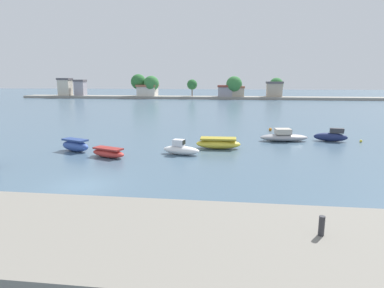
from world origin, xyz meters
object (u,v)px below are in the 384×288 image
Objects in this scene: moored_boat_4 at (218,143)px; moored_boat_5 at (284,137)px; mooring_buoy_1 at (270,129)px; moored_boat_2 at (108,153)px; mooring_bollard at (322,226)px; moored_boat_1 at (75,145)px; moored_boat_3 at (181,149)px; moored_boat_6 at (331,136)px; mooring_buoy_0 at (361,141)px.

moored_boat_5 reaches higher than moored_boat_4.
moored_boat_5 is at bearing -84.60° from mooring_buoy_1.
moored_boat_4 is at bearing 47.76° from moored_boat_2.
moored_boat_5 is at bearing 83.88° from mooring_bollard.
moored_boat_5 is (17.14, 9.93, 0.11)m from moored_boat_2.
moored_boat_1 is (-18.41, 19.06, -1.64)m from mooring_bollard.
moored_boat_2 is 11.02m from moored_boat_4.
moored_boat_3 is (6.44, 1.88, 0.08)m from moored_boat_2.
moored_boat_6 is (12.69, 5.51, 0.04)m from moored_boat_4.
moored_boat_6 is at bearing 40.41° from moored_boat_3.
moored_boat_1 is at bearing -165.76° from moored_boat_5.
moored_boat_1 is 14.32m from moored_boat_4.
mooring_buoy_1 is (-9.24, 7.00, 0.07)m from mooring_buoy_0.
moored_boat_3 is 13.39m from moored_boat_5.
moored_boat_2 is 12.24× the size of mooring_buoy_0.
moored_boat_2 is 27.63m from mooring_buoy_0.
mooring_bollard is at bearing -96.49° from moored_boat_6.
mooring_buoy_1 is at bearing 89.21° from moored_boat_5.
moored_boat_1 is 28.01m from moored_boat_6.
moored_boat_1 reaches higher than moored_boat_4.
moored_boat_3 reaches higher than mooring_buoy_0.
moored_boat_5 is 5.42m from moored_boat_6.
moored_boat_3 is (10.61, -0.11, -0.09)m from moored_boat_1.
moored_boat_2 is 0.99× the size of moored_boat_6.
moored_boat_4 is 8.82m from moored_boat_5.
mooring_bollard is 0.12× the size of moored_boat_5.
mooring_bollard is 28.83m from moored_boat_6.
mooring_bollard reaches higher than moored_boat_6.
mooring_bollard is 29.63m from mooring_buoy_0.
moored_boat_2 is 0.98× the size of moored_boat_3.
moored_boat_6 reaches higher than moored_boat_5.
mooring_bollard reaches higher than mooring_buoy_0.
moored_boat_5 is 12.83× the size of mooring_buoy_1.
moored_boat_4 is at bearing -161.84° from mooring_buoy_0.
mooring_bollard is 0.15× the size of moored_boat_4.
mooring_bollard is 27.20m from moored_boat_5.
mooring_buoy_1 is at bearing 142.83° from mooring_buoy_0.
mooring_buoy_1 reaches higher than mooring_buoy_0.
moored_boat_2 is 0.82× the size of moored_boat_4.
moored_boat_3 is at bearing -138.00° from moored_boat_4.
mooring_bollard is at bearing -23.94° from moored_boat_1.
moored_boat_1 is 22.73m from moored_boat_5.
mooring_bollard is 22.56m from moored_boat_4.
moored_boat_6 reaches higher than moored_boat_3.
moored_boat_5 is (2.89, 27.00, -1.70)m from mooring_bollard.
mooring_buoy_0 is at bearing 67.22° from mooring_bollard.
moored_boat_6 reaches higher than moored_boat_1.
mooring_buoy_0 is at bearing -4.46° from moored_boat_5.
mooring_bollard is 34.39m from mooring_buoy_1.
moored_boat_6 is 9.04m from mooring_buoy_1.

